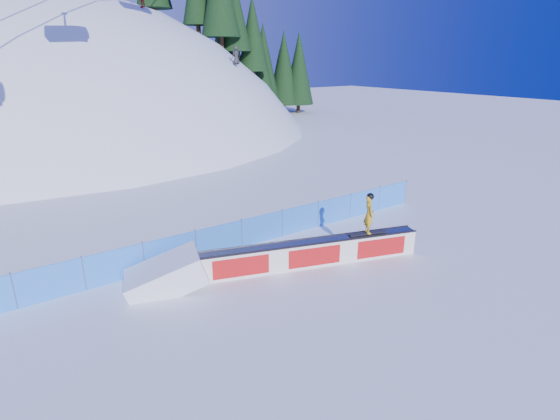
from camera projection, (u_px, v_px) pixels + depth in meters
ground at (287, 303)px, 13.78m from camera, size 160.00×160.00×0.00m
snow_hill at (80, 282)px, 52.12m from camera, size 64.00×64.00×64.00m
treeline at (233, 34)px, 55.98m from camera, size 21.59×10.36×21.39m
safety_fence at (220, 239)px, 17.05m from camera, size 22.05×0.05×1.30m
rail_box at (312, 253)px, 16.09m from camera, size 8.19×3.11×1.01m
snow_ramp at (167, 286)px, 14.76m from camera, size 3.10×2.44×1.69m
snowboarder at (369, 214)px, 16.30m from camera, size 1.55×0.73×1.60m
distant_skiers at (87, 1)px, 35.75m from camera, size 19.98×10.44×8.49m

